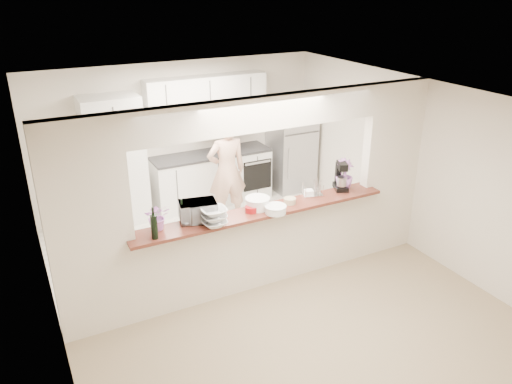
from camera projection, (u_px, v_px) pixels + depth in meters
floor at (261, 283)px, 6.64m from camera, size 6.00×6.00×0.00m
tile_overlay at (215, 234)px, 7.91m from camera, size 5.00×2.90×0.01m
partition at (261, 179)px, 6.06m from camera, size 5.00×0.15×2.50m
bar_counter at (261, 245)px, 6.41m from camera, size 3.40×0.38×1.09m
kitchen_cabinets at (176, 156)px, 8.41m from camera, size 3.15×0.62×2.25m
refrigerator at (291, 146)px, 9.34m from camera, size 0.75×0.70×1.70m
flower_left at (158, 216)px, 5.64m from camera, size 0.34×0.31×0.32m
wine_bottle_a at (154, 226)px, 5.44m from camera, size 0.07×0.07×0.37m
wine_bottle_b at (182, 214)px, 5.80m from camera, size 0.06×0.06×0.31m
toaster_oven at (198, 211)px, 5.86m from camera, size 0.48×0.37×0.24m
serving_bowls at (214, 217)px, 5.74m from camera, size 0.31×0.31×0.22m
plate_stack_a at (258, 203)px, 6.20m from camera, size 0.31×0.31×0.14m
plate_stack_b at (275, 209)px, 6.08m from camera, size 0.27×0.27×0.09m
red_bowl at (251, 209)px, 6.11m from camera, size 0.15×0.15×0.07m
tan_bowl at (290, 201)px, 6.34m from camera, size 0.16×0.16×0.07m
utensil_caddy at (313, 188)px, 6.55m from camera, size 0.29×0.21×0.24m
stand_mixer at (341, 177)px, 6.73m from camera, size 0.26×0.31×0.39m
flower_right at (344, 174)px, 6.72m from camera, size 0.24×0.24×0.42m
person at (227, 172)px, 7.98m from camera, size 0.67×0.46×1.77m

